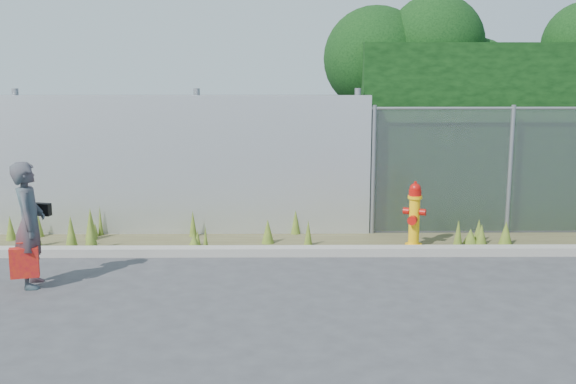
# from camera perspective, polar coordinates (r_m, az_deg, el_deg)

# --- Properties ---
(ground) EXTENTS (80.00, 80.00, 0.00)m
(ground) POSITION_cam_1_polar(r_m,az_deg,el_deg) (8.63, 2.10, -8.33)
(ground) COLOR #39393B
(ground) RESTS_ON ground
(curb) EXTENTS (16.00, 0.22, 0.12)m
(curb) POSITION_cam_1_polar(r_m,az_deg,el_deg) (10.33, 1.65, -4.69)
(curb) COLOR gray
(curb) RESTS_ON ground
(weed_strip) EXTENTS (16.00, 1.26, 0.54)m
(weed_strip) POSITION_cam_1_polar(r_m,az_deg,el_deg) (10.91, -1.20, -3.43)
(weed_strip) COLOR #49442A
(weed_strip) RESTS_ON ground
(corrugated_fence) EXTENTS (8.50, 0.21, 2.30)m
(corrugated_fence) POSITION_cam_1_polar(r_m,az_deg,el_deg) (11.63, -14.75, 2.00)
(corrugated_fence) COLOR silver
(corrugated_fence) RESTS_ON ground
(hedge) EXTENTS (7.87, 2.00, 3.80)m
(hedge) POSITION_cam_1_polar(r_m,az_deg,el_deg) (13.04, 20.23, 6.67)
(hedge) COLOR black
(hedge) RESTS_ON ground
(fire_hydrant) EXTENTS (0.33, 0.30, 0.99)m
(fire_hydrant) POSITION_cam_1_polar(r_m,az_deg,el_deg) (10.79, 9.96, -1.85)
(fire_hydrant) COLOR yellow
(fire_hydrant) RESTS_ON ground
(woman) EXTENTS (0.47, 0.63, 1.56)m
(woman) POSITION_cam_1_polar(r_m,az_deg,el_deg) (9.38, -19.76, -2.44)
(woman) COLOR #106066
(woman) RESTS_ON ground
(red_tote_bag) EXTENTS (0.33, 0.12, 0.44)m
(red_tote_bag) POSITION_cam_1_polar(r_m,az_deg,el_deg) (9.33, -20.11, -5.25)
(red_tote_bag) COLOR maroon
(black_shoulder_bag) EXTENTS (0.21, 0.09, 0.16)m
(black_shoulder_bag) POSITION_cam_1_polar(r_m,az_deg,el_deg) (9.56, -18.82, -1.31)
(black_shoulder_bag) COLOR black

